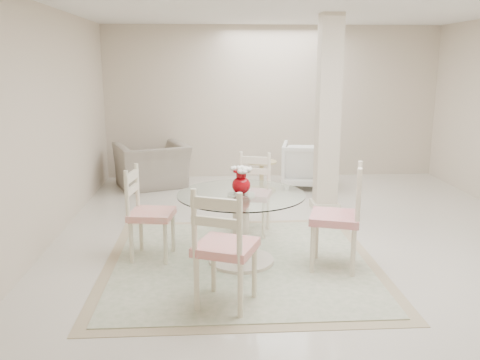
{
  "coord_description": "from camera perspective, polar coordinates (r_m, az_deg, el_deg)",
  "views": [
    {
      "loc": [
        -1.14,
        -5.67,
        2.06
      ],
      "look_at": [
        -0.83,
        -0.49,
        0.85
      ],
      "focal_mm": 38.0,
      "sensor_mm": 36.0,
      "label": 1
    }
  ],
  "objects": [
    {
      "name": "dining_table",
      "position": [
        5.26,
        0.13,
        -5.45
      ],
      "size": [
        1.3,
        1.3,
        0.75
      ],
      "rotation": [
        0.0,
        0.0,
        -0.2
      ],
      "color": "beige",
      "rests_on": "ground"
    },
    {
      "name": "red_vase",
      "position": [
        5.12,
        0.18,
        0.05
      ],
      "size": [
        0.22,
        0.21,
        0.29
      ],
      "color": "#A3050D",
      "rests_on": "dining_table"
    },
    {
      "name": "dining_chair_west",
      "position": [
        5.43,
        -10.63,
        -2.93
      ],
      "size": [
        0.5,
        0.5,
        1.1
      ],
      "rotation": [
        0.0,
        0.0,
        1.42
      ],
      "color": "beige",
      "rests_on": "ground"
    },
    {
      "name": "room_shell",
      "position": [
        5.79,
        8.1,
        10.96
      ],
      "size": [
        6.02,
        7.02,
        2.71
      ],
      "color": "beige",
      "rests_on": "ground"
    },
    {
      "name": "side_table",
      "position": [
        8.24,
        2.43,
        0.28
      ],
      "size": [
        0.49,
        0.49,
        0.5
      ],
      "color": "#D4C182",
      "rests_on": "ground"
    },
    {
      "name": "dining_chair_south",
      "position": [
        4.23,
        -1.95,
        -6.73
      ],
      "size": [
        0.62,
        0.62,
        1.18
      ],
      "rotation": [
        0.0,
        0.0,
        2.75
      ],
      "color": "beige",
      "rests_on": "ground"
    },
    {
      "name": "column",
      "position": [
        7.2,
        9.85,
        7.26
      ],
      "size": [
        0.3,
        0.3,
        2.7
      ],
      "primitive_type": "cube",
      "color": "beige",
      "rests_on": "ground"
    },
    {
      "name": "recliner_taupe",
      "position": [
        8.66,
        -9.84,
        1.61
      ],
      "size": [
        1.4,
        1.32,
        0.73
      ],
      "primitive_type": "imported",
      "rotation": [
        0.0,
        0.0,
        3.51
      ],
      "color": "gray",
      "rests_on": "ground"
    },
    {
      "name": "ground",
      "position": [
        6.14,
        7.54,
        -6.6
      ],
      "size": [
        7.0,
        7.0,
        0.0
      ],
      "primitive_type": "plane",
      "color": "beige",
      "rests_on": "ground"
    },
    {
      "name": "armchair_white",
      "position": [
        8.62,
        7.53,
        1.74
      ],
      "size": [
        0.96,
        0.98,
        0.76
      ],
      "primitive_type": "imported",
      "rotation": [
        0.0,
        0.0,
        2.93
      ],
      "color": "white",
      "rests_on": "ground"
    },
    {
      "name": "area_rug",
      "position": [
        5.4,
        0.13,
        -9.23
      ],
      "size": [
        2.84,
        2.84,
        0.02
      ],
      "color": "tan",
      "rests_on": "ground"
    },
    {
      "name": "dining_chair_east",
      "position": [
        5.15,
        11.53,
        -3.25
      ],
      "size": [
        0.6,
        0.6,
        1.2
      ],
      "rotation": [
        0.0,
        0.0,
        -1.87
      ],
      "color": "beige",
      "rests_on": "ground"
    },
    {
      "name": "dining_chair_north",
      "position": [
        6.19,
        1.45,
        -0.85
      ],
      "size": [
        0.53,
        0.53,
        1.08
      ],
      "rotation": [
        0.0,
        0.0,
        -0.27
      ],
      "color": "#F7EACB",
      "rests_on": "ground"
    }
  ]
}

